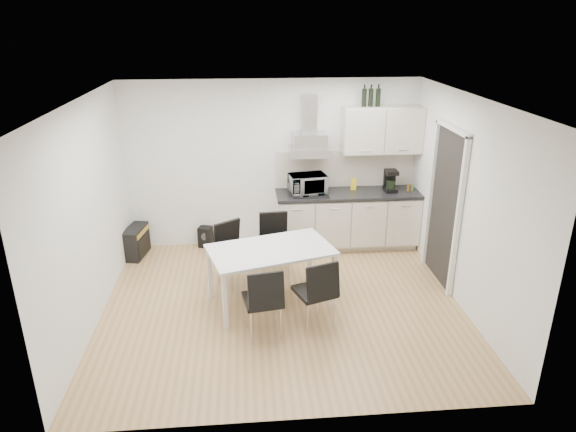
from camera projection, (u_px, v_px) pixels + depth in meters
name	position (u px, v px, depth m)	size (l,w,h in m)	color
ground	(283.00, 305.00, 6.56)	(4.50, 4.50, 0.00)	tan
wall_back	(272.00, 165.00, 7.94)	(4.50, 0.10, 2.60)	white
wall_front	(301.00, 295.00, 4.23)	(4.50, 0.10, 2.60)	white
wall_left	(88.00, 216.00, 5.90)	(0.10, 4.00, 2.60)	white
wall_right	(465.00, 204.00, 6.27)	(0.10, 4.00, 2.60)	white
ceiling	(282.00, 99.00, 5.61)	(4.50, 4.50, 0.00)	white
doorway	(443.00, 208.00, 6.87)	(0.08, 1.04, 2.10)	white
kitchenette	(350.00, 197.00, 7.96)	(2.22, 0.64, 2.52)	beige
dining_table	(271.00, 254.00, 6.40)	(1.69, 1.25, 0.75)	white
chair_far_left	(235.00, 255.00, 6.91)	(0.44, 0.50, 0.88)	black
chair_far_right	(275.00, 246.00, 7.20)	(0.44, 0.50, 0.88)	black
chair_near_left	(263.00, 301.00, 5.81)	(0.44, 0.50, 0.88)	black
chair_near_right	(314.00, 292.00, 5.99)	(0.44, 0.50, 0.88)	black
guitar_amp	(136.00, 242.00, 7.83)	(0.33, 0.59, 0.46)	black
floor_speaker	(206.00, 237.00, 8.17)	(0.20, 0.18, 0.33)	black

